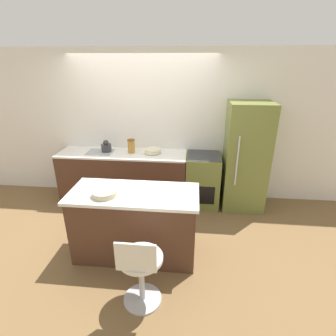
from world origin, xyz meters
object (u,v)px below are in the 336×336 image
oven_range (202,180)px  mixing_bowl (153,151)px  refrigerator (246,157)px  kettle (106,147)px  stool_chair (140,271)px

oven_range → mixing_bowl: size_ratio=3.28×
refrigerator → mixing_bowl: (-1.57, 0.04, 0.05)m
kettle → mixing_bowl: kettle is taller
oven_range → refrigerator: 0.82m
stool_chair → mixing_bowl: mixing_bowl is taller
oven_range → stool_chair: size_ratio=1.02×
oven_range → stool_chair: 2.29m
refrigerator → kettle: size_ratio=8.76×
oven_range → refrigerator: (0.69, -0.00, 0.45)m
mixing_bowl → refrigerator: bearing=-1.5°
refrigerator → stool_chair: bearing=-121.8°
kettle → oven_range: bearing=-1.3°
kettle → mixing_bowl: 0.82m
stool_chair → kettle: kettle is taller
stool_chair → mixing_bowl: (-0.21, 2.23, 0.52)m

